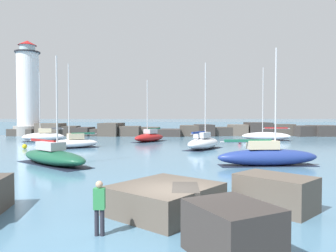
# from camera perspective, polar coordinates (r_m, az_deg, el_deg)

# --- Properties ---
(ground_plane) EXTENTS (600.00, 600.00, 0.00)m
(ground_plane) POSITION_cam_1_polar(r_m,az_deg,el_deg) (12.51, 0.75, -16.12)
(ground_plane) COLOR teal
(open_sea_beyond) EXTENTS (400.00, 116.00, 0.01)m
(open_sea_beyond) POSITION_cam_1_polar(r_m,az_deg,el_deg) (120.90, -0.14, 0.11)
(open_sea_beyond) COLOR teal
(open_sea_beyond) RESTS_ON ground
(breakwater_jetty) EXTENTS (61.20, 6.79, 2.47)m
(breakwater_jetty) POSITION_cam_1_polar(r_m,az_deg,el_deg) (61.06, 2.45, -0.79)
(breakwater_jetty) COLOR #423D38
(breakwater_jetty) RESTS_ON ground
(lighthouse) EXTENTS (5.35, 5.35, 17.78)m
(lighthouse) POSITION_cam_1_polar(r_m,az_deg,el_deg) (67.14, -23.43, 5.25)
(lighthouse) COLOR gray
(lighthouse) RESTS_ON ground
(foreground_rocks) EXTENTS (16.68, 8.01, 1.44)m
(foreground_rocks) POSITION_cam_1_polar(r_m,az_deg,el_deg) (12.60, -9.05, -13.04)
(foreground_rocks) COLOR brown
(foreground_rocks) RESTS_ON ground
(sailboat_moored_0) EXTENTS (7.40, 3.43, 11.02)m
(sailboat_moored_0) POSITION_cam_1_polar(r_m,az_deg,el_deg) (51.70, 16.51, -1.69)
(sailboat_moored_0) COLOR white
(sailboat_moored_0) RESTS_ON ground
(sailboat_moored_1) EXTENTS (7.89, 2.28, 8.96)m
(sailboat_moored_1) POSITION_cam_1_polar(r_m,az_deg,el_deg) (26.20, 16.64, -5.03)
(sailboat_moored_1) COLOR navy
(sailboat_moored_1) RESTS_ON ground
(sailboat_moored_2) EXTENTS (6.28, 4.80, 9.80)m
(sailboat_moored_2) POSITION_cam_1_polar(r_m,az_deg,el_deg) (40.01, -16.40, -2.79)
(sailboat_moored_2) COLOR white
(sailboat_moored_2) RESTS_ON ground
(sailboat_moored_3) EXTENTS (5.24, 6.40, 9.80)m
(sailboat_moored_3) POSITION_cam_1_polar(r_m,az_deg,el_deg) (37.25, 5.93, -2.89)
(sailboat_moored_3) COLOR white
(sailboat_moored_3) RESTS_ON ground
(sailboat_moored_5) EXTENTS (7.62, 7.18, 8.38)m
(sailboat_moored_5) POSITION_cam_1_polar(r_m,az_deg,el_deg) (27.16, -19.61, -4.99)
(sailboat_moored_5) COLOR #195138
(sailboat_moored_5) RESTS_ON ground
(sailboat_moored_6) EXTENTS (6.23, 3.23, 10.04)m
(sailboat_moored_6) POSITION_cam_1_polar(r_m,az_deg,el_deg) (51.22, -21.08, -1.69)
(sailboat_moored_6) COLOR white
(sailboat_moored_6) RESTS_ON ground
(sailboat_moored_7) EXTENTS (5.27, 6.16, 8.87)m
(sailboat_moored_7) POSITION_cam_1_polar(r_m,az_deg,el_deg) (47.47, -3.49, -1.91)
(sailboat_moored_7) COLOR maroon
(sailboat_moored_7) RESTS_ON ground
(mooring_buoy_orange_near) EXTENTS (0.54, 0.54, 0.74)m
(mooring_buoy_orange_near) POSITION_cam_1_polar(r_m,az_deg,el_deg) (40.96, -23.94, -3.27)
(mooring_buoy_orange_near) COLOR yellow
(mooring_buoy_orange_near) RESTS_ON ground
(mooring_buoy_far_side) EXTENTS (0.51, 0.51, 0.71)m
(mooring_buoy_far_side) POSITION_cam_1_polar(r_m,az_deg,el_deg) (45.50, 12.15, -2.66)
(mooring_buoy_far_side) COLOR red
(mooring_buoy_far_side) RESTS_ON ground
(person_on_rocks) EXTENTS (0.36, 0.23, 1.77)m
(person_on_rocks) POSITION_cam_1_polar(r_m,az_deg,el_deg) (10.98, -12.10, -13.30)
(person_on_rocks) COLOR #282833
(person_on_rocks) RESTS_ON ground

